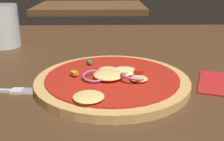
# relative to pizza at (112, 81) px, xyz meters

# --- Properties ---
(dining_table) EXTENTS (1.21, 1.09, 0.03)m
(dining_table) POSITION_rel_pizza_xyz_m (-0.04, 0.02, -0.03)
(dining_table) COLOR #4C301C
(dining_table) RESTS_ON ground
(pizza) EXTENTS (0.27, 0.27, 0.03)m
(pizza) POSITION_rel_pizza_xyz_m (0.00, 0.00, 0.00)
(pizza) COLOR tan
(pizza) RESTS_ON dining_table
(beer_glass) EXTENTS (0.08, 0.08, 0.11)m
(beer_glass) POSITION_rel_pizza_xyz_m (-0.28, 0.27, 0.04)
(beer_glass) COLOR silver
(beer_glass) RESTS_ON dining_table
(background_table) EXTENTS (0.63, 0.47, 0.03)m
(background_table) POSITION_rel_pizza_xyz_m (-0.10, 1.22, -0.03)
(background_table) COLOR brown
(background_table) RESTS_ON ground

